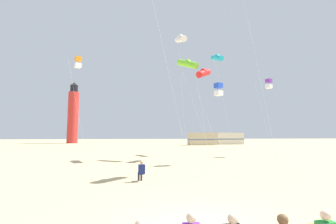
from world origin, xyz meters
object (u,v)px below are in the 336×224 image
(kite_box_orange, at_px, (78,62))
(lighthouse_distant, at_px, (73,114))
(kite_tube_cyan, at_px, (217,58))
(kite_tube_scarlet, at_px, (203,73))
(rv_van_tan, at_px, (202,139))
(rv_van_cream, at_px, (230,138))
(kite_flyer_standing, at_px, (141,170))
(kite_box_blue, at_px, (218,89))
(kite_tube_lime, at_px, (188,64))
(kite_tube_white, at_px, (181,39))
(kite_box_violet, at_px, (269,84))

(kite_box_orange, distance_m, lighthouse_distant, 41.81)
(kite_tube_cyan, xyz_separation_m, kite_tube_scarlet, (-3.52, -6.01, -3.84))
(kite_box_orange, height_order, lighthouse_distant, lighthouse_distant)
(kite_tube_cyan, bearing_deg, rv_van_tan, 81.30)
(kite_tube_scarlet, relative_size, rv_van_cream, 1.51)
(kite_flyer_standing, height_order, lighthouse_distant, lighthouse_distant)
(kite_tube_scarlet, distance_m, lighthouse_distant, 48.34)
(kite_flyer_standing, height_order, kite_box_blue, kite_box_blue)
(kite_tube_scarlet, height_order, kite_box_orange, kite_box_orange)
(kite_tube_scarlet, bearing_deg, kite_box_blue, -81.99)
(rv_van_cream, bearing_deg, lighthouse_distant, 166.97)
(kite_tube_cyan, bearing_deg, rv_van_cream, 66.20)
(lighthouse_distant, relative_size, rv_van_tan, 2.55)
(kite_tube_cyan, distance_m, lighthouse_distant, 45.84)
(kite_tube_lime, xyz_separation_m, rv_van_cream, (16.05, 30.10, -8.91))
(kite_flyer_standing, distance_m, kite_box_orange, 16.19)
(kite_tube_white, bearing_deg, kite_box_violet, 8.22)
(kite_tube_lime, relative_size, kite_tube_scarlet, 1.13)
(kite_tube_cyan, bearing_deg, lighthouse_distant, 130.20)
(kite_flyer_standing, height_order, kite_box_violet, kite_box_violet)
(kite_tube_cyan, xyz_separation_m, kite_tube_lime, (-5.05, -5.15, -2.61))
(kite_tube_white, distance_m, rv_van_cream, 36.27)
(kite_flyer_standing, relative_size, kite_tube_lime, 0.11)
(kite_tube_white, xyz_separation_m, rv_van_tan, (9.18, 27.19, -11.79))
(kite_flyer_standing, height_order, kite_box_orange, kite_box_orange)
(rv_van_tan, distance_m, rv_van_cream, 8.08)
(kite_box_violet, height_order, lighthouse_distant, lighthouse_distant)
(kite_tube_white, relative_size, rv_van_tan, 2.11)
(kite_tube_scarlet, distance_m, kite_box_violet, 9.22)
(kite_tube_cyan, height_order, rv_van_tan, kite_tube_cyan)
(kite_flyer_standing, height_order, kite_tube_cyan, kite_tube_cyan)
(rv_van_tan, xyz_separation_m, rv_van_cream, (7.61, 2.73, 0.00))
(kite_tube_lime, bearing_deg, kite_box_orange, 179.19)
(lighthouse_distant, distance_m, rv_van_tan, 35.72)
(kite_flyer_standing, xyz_separation_m, kite_tube_white, (4.03, 11.15, 12.57))
(kite_flyer_standing, relative_size, kite_tube_scarlet, 0.12)
(kite_box_blue, xyz_separation_m, rv_van_tan, (6.45, 31.60, -5.23))
(kite_box_blue, distance_m, kite_tube_scarlet, 4.19)
(kite_tube_lime, height_order, kite_box_violet, kite_tube_lime)
(kite_flyer_standing, bearing_deg, kite_tube_lime, -129.72)
(kite_tube_lime, distance_m, kite_tube_scarlet, 2.14)
(kite_box_blue, xyz_separation_m, kite_box_violet, (8.34, 6.01, 2.04))
(kite_box_violet, xyz_separation_m, rv_van_cream, (5.71, 28.32, -7.28))
(kite_tube_scarlet, height_order, rv_van_tan, kite_tube_scarlet)
(kite_tube_scarlet, distance_m, rv_van_cream, 35.05)
(rv_van_cream, bearing_deg, kite_box_blue, -111.61)
(kite_box_blue, height_order, lighthouse_distant, lighthouse_distant)
(kite_flyer_standing, bearing_deg, rv_van_tan, -125.25)
(kite_flyer_standing, distance_m, rv_van_tan, 40.55)
(kite_box_orange, height_order, rv_van_tan, kite_box_orange)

